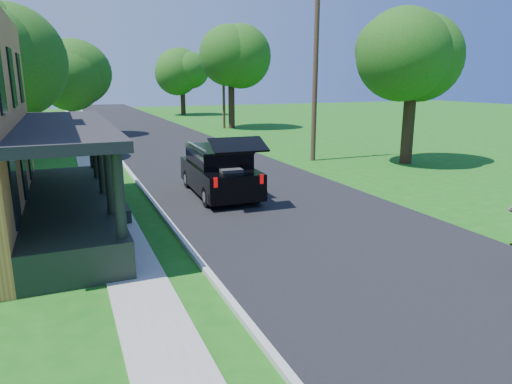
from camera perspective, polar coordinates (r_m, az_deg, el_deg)
name	(u,v)px	position (r m, az deg, el deg)	size (l,w,h in m)	color
ground	(371,258)	(11.88, 14.17, -8.06)	(140.00, 140.00, 0.00)	#155811
street	(180,150)	(29.82, -9.52, 5.26)	(8.00, 120.00, 0.02)	black
curb	(114,153)	(29.17, -17.30, 4.64)	(0.15, 120.00, 0.12)	#AEAFA9
sidewalk	(87,155)	(29.06, -20.34, 4.37)	(1.30, 120.00, 0.03)	gray
black_suv	(219,171)	(17.61, -4.60, 2.65)	(2.25, 5.37, 2.47)	black
tree_left_far	(68,70)	(38.93, -22.46, 13.94)	(6.69, 6.78, 8.13)	black
tree_right_near	(412,58)	(25.47, 18.96, 15.52)	(6.76, 6.30, 8.12)	black
tree_right_mid	(230,58)	(42.55, -3.23, 16.37)	(7.35, 7.11, 9.35)	black
tree_right_far	(181,72)	(59.98, -9.30, 14.63)	(7.06, 6.78, 8.50)	black
utility_pole_near	(316,59)	(25.27, 7.48, 16.19)	(1.63, 0.44, 10.57)	#3F2C1D
utility_pole_far	(223,80)	(42.50, -4.09, 13.76)	(1.45, 0.25, 8.39)	#3F2C1D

